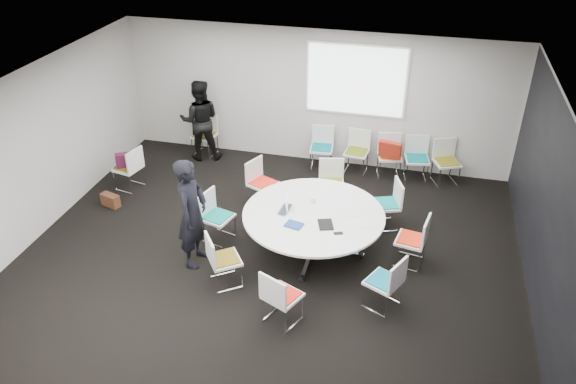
% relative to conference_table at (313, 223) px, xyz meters
% --- Properties ---
extents(room_shell, '(8.08, 7.08, 2.88)m').
position_rel_conference_table_xyz_m(room_shell, '(-0.55, -0.29, 0.85)').
color(room_shell, black).
rests_on(room_shell, ground).
extents(conference_table, '(2.27, 2.27, 0.73)m').
position_rel_conference_table_xyz_m(conference_table, '(0.00, 0.00, 0.00)').
color(conference_table, silver).
rests_on(conference_table, ground).
extents(projection_screen, '(1.90, 0.03, 1.35)m').
position_rel_conference_table_xyz_m(projection_screen, '(0.15, 3.17, 1.30)').
color(projection_screen, white).
rests_on(projection_screen, room_shell).
extents(chair_ring_a, '(0.52, 0.53, 0.88)m').
position_rel_conference_table_xyz_m(chair_ring_a, '(1.57, 0.05, -0.27)').
color(chair_ring_a, silver).
rests_on(chair_ring_a, ground).
extents(chair_ring_b, '(0.58, 0.59, 0.88)m').
position_rel_conference_table_xyz_m(chair_ring_b, '(1.08, 1.02, -0.27)').
color(chair_ring_b, silver).
rests_on(chair_ring_b, ground).
extents(chair_ring_c, '(0.55, 0.54, 0.88)m').
position_rel_conference_table_xyz_m(chair_ring_c, '(0.03, 1.47, -0.27)').
color(chair_ring_c, silver).
rests_on(chair_ring_c, ground).
extents(chair_ring_d, '(0.60, 0.60, 0.88)m').
position_rel_conference_table_xyz_m(chair_ring_d, '(-1.21, 1.18, -0.27)').
color(chair_ring_d, silver).
rests_on(chair_ring_d, ground).
extents(chair_ring_e, '(0.55, 0.56, 0.88)m').
position_rel_conference_table_xyz_m(chair_ring_e, '(-1.62, -0.08, -0.27)').
color(chair_ring_e, silver).
rests_on(chair_ring_e, ground).
extents(chair_ring_f, '(0.63, 0.64, 0.88)m').
position_rel_conference_table_xyz_m(chair_ring_f, '(-1.12, -1.14, -0.27)').
color(chair_ring_f, silver).
rests_on(chair_ring_f, ground).
extents(chair_ring_g, '(0.60, 0.60, 0.88)m').
position_rel_conference_table_xyz_m(chair_ring_g, '(-0.08, -1.71, -0.27)').
color(chair_ring_g, silver).
rests_on(chair_ring_g, ground).
extents(chair_ring_h, '(0.60, 0.61, 0.88)m').
position_rel_conference_table_xyz_m(chair_ring_h, '(1.25, -1.07, -0.27)').
color(chair_ring_h, silver).
rests_on(chair_ring_h, ground).
extents(chair_back_a, '(0.50, 0.49, 0.88)m').
position_rel_conference_table_xyz_m(chair_back_a, '(-0.43, 2.87, -0.27)').
color(chair_back_a, silver).
rests_on(chair_back_a, ground).
extents(chair_back_b, '(0.50, 0.49, 0.88)m').
position_rel_conference_table_xyz_m(chair_back_b, '(0.30, 2.87, -0.27)').
color(chair_back_b, silver).
rests_on(chair_back_b, ground).
extents(chair_back_c, '(0.55, 0.54, 0.88)m').
position_rel_conference_table_xyz_m(chair_back_c, '(0.96, 2.86, -0.27)').
color(chair_back_c, silver).
rests_on(chair_back_c, ground).
extents(chair_back_d, '(0.53, 0.52, 0.88)m').
position_rel_conference_table_xyz_m(chair_back_d, '(1.51, 2.87, -0.27)').
color(chair_back_d, silver).
rests_on(chair_back_d, ground).
extents(chair_back_e, '(0.60, 0.59, 0.88)m').
position_rel_conference_table_xyz_m(chair_back_e, '(2.08, 2.87, -0.27)').
color(chair_back_e, silver).
rests_on(chair_back_e, ground).
extents(chair_spare_left, '(0.53, 0.54, 0.88)m').
position_rel_conference_table_xyz_m(chair_spare_left, '(-3.88, 1.12, -0.27)').
color(chair_spare_left, silver).
rests_on(chair_spare_left, ground).
extents(chair_person_back, '(0.52, 0.51, 0.88)m').
position_rel_conference_table_xyz_m(chair_person_back, '(-3.00, 2.87, -0.27)').
color(chair_person_back, silver).
rests_on(chair_person_back, ground).
extents(person_main, '(0.44, 0.67, 1.82)m').
position_rel_conference_table_xyz_m(person_main, '(-1.76, -0.73, 0.37)').
color(person_main, black).
rests_on(person_main, ground).
extents(person_back, '(1.01, 0.89, 1.74)m').
position_rel_conference_table_xyz_m(person_back, '(-3.00, 2.71, 0.32)').
color(person_back, black).
rests_on(person_back, ground).
extents(laptop, '(0.25, 0.36, 0.03)m').
position_rel_conference_table_xyz_m(laptop, '(-0.42, -0.03, 0.20)').
color(laptop, '#333338').
rests_on(laptop, conference_table).
extents(laptop_lid, '(0.12, 0.29, 0.22)m').
position_rel_conference_table_xyz_m(laptop_lid, '(-0.46, 0.03, 0.31)').
color(laptop_lid, silver).
rests_on(laptop_lid, conference_table).
extents(notebook_black, '(0.30, 0.35, 0.02)m').
position_rel_conference_table_xyz_m(notebook_black, '(0.25, -0.28, 0.19)').
color(notebook_black, black).
rests_on(notebook_black, conference_table).
extents(tablet_folio, '(0.30, 0.26, 0.03)m').
position_rel_conference_table_xyz_m(tablet_folio, '(-0.22, -0.41, 0.20)').
color(tablet_folio, navy).
rests_on(tablet_folio, conference_table).
extents(papers_right, '(0.33, 0.26, 0.00)m').
position_rel_conference_table_xyz_m(papers_right, '(0.56, 0.15, 0.19)').
color(papers_right, silver).
rests_on(papers_right, conference_table).
extents(papers_front, '(0.32, 0.24, 0.00)m').
position_rel_conference_table_xyz_m(papers_front, '(0.81, -0.11, 0.19)').
color(papers_front, white).
rests_on(papers_front, conference_table).
extents(cup, '(0.08, 0.08, 0.09)m').
position_rel_conference_table_xyz_m(cup, '(-0.08, 0.31, 0.23)').
color(cup, white).
rests_on(cup, conference_table).
extents(phone, '(0.16, 0.11, 0.01)m').
position_rel_conference_table_xyz_m(phone, '(0.48, -0.45, 0.19)').
color(phone, black).
rests_on(phone, conference_table).
extents(maroon_bag, '(0.42, 0.31, 0.28)m').
position_rel_conference_table_xyz_m(maroon_bag, '(-3.90, 1.12, 0.07)').
color(maroon_bag, '#4C1430').
rests_on(maroon_bag, chair_spare_left).
extents(brown_bag, '(0.39, 0.26, 0.24)m').
position_rel_conference_table_xyz_m(brown_bag, '(-3.94, 0.43, -0.43)').
color(brown_bag, '#4B2818').
rests_on(brown_bag, ground).
extents(red_jacket, '(0.46, 0.25, 0.36)m').
position_rel_conference_table_xyz_m(red_jacket, '(0.97, 2.63, 0.15)').
color(red_jacket, '#A22413').
rests_on(red_jacket, chair_back_c).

